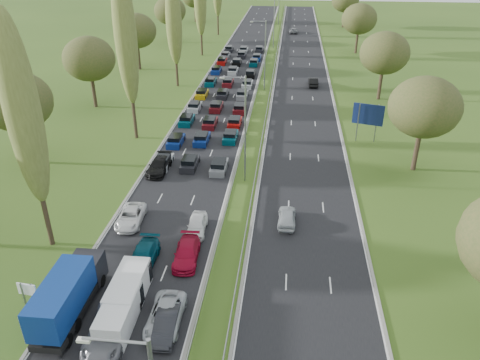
% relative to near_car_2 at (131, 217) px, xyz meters
% --- Properties ---
extents(ground, '(260.00, 260.00, 0.00)m').
position_rel_near_car_2_xyz_m(ground, '(10.03, 46.89, -0.70)').
color(ground, '#35551A').
rests_on(ground, ground).
extents(near_carriageway, '(10.50, 215.00, 0.04)m').
position_rel_near_car_2_xyz_m(near_carriageway, '(3.28, 49.39, -0.70)').
color(near_carriageway, black).
rests_on(near_carriageway, ground).
extents(far_carriageway, '(10.50, 215.00, 0.04)m').
position_rel_near_car_2_xyz_m(far_carriageway, '(16.78, 49.39, -0.70)').
color(far_carriageway, black).
rests_on(far_carriageway, ground).
extents(central_reservation, '(2.36, 215.00, 0.32)m').
position_rel_near_car_2_xyz_m(central_reservation, '(10.03, 49.39, -0.15)').
color(central_reservation, gray).
rests_on(central_reservation, ground).
extents(lamp_columns, '(0.18, 140.18, 12.00)m').
position_rel_near_car_2_xyz_m(lamp_columns, '(10.03, 44.89, 5.30)').
color(lamp_columns, gray).
rests_on(lamp_columns, ground).
extents(poplar_row, '(2.80, 127.80, 22.44)m').
position_rel_near_car_2_xyz_m(poplar_row, '(-5.97, 35.05, 11.68)').
color(poplar_row, '#2D2116').
rests_on(poplar_row, ground).
extents(woodland_left, '(8.00, 166.00, 11.10)m').
position_rel_near_car_2_xyz_m(woodland_left, '(-16.47, 29.51, 6.98)').
color(woodland_left, '#2D2116').
rests_on(woodland_left, ground).
extents(woodland_right, '(8.00, 153.00, 11.10)m').
position_rel_near_car_2_xyz_m(woodland_right, '(29.53, 33.55, 6.98)').
color(woodland_right, '#2D2116').
rests_on(woodland_right, ground).
extents(traffic_queue_fill, '(9.06, 67.52, 0.80)m').
position_rel_near_car_2_xyz_m(traffic_queue_fill, '(3.28, 44.04, -0.26)').
color(traffic_queue_fill, '#B2B7BC').
rests_on(traffic_queue_fill, ground).
extents(near_car_2, '(2.59, 5.06, 1.37)m').
position_rel_near_car_2_xyz_m(near_car_2, '(0.00, 0.00, 0.00)').
color(near_car_2, silver).
rests_on(near_car_2, near_carriageway).
extents(near_car_3, '(2.28, 5.30, 1.52)m').
position_rel_near_car_2_xyz_m(near_car_3, '(-0.17, 11.10, 0.08)').
color(near_car_3, black).
rests_on(near_car_3, near_carriageway).
extents(near_car_6, '(3.07, 5.87, 1.58)m').
position_rel_near_car_2_xyz_m(near_car_6, '(3.09, -14.34, 0.11)').
color(near_car_6, slate).
rests_on(near_car_6, near_carriageway).
extents(near_car_7, '(2.15, 5.14, 1.48)m').
position_rel_near_car_2_xyz_m(near_car_7, '(3.06, -6.14, 0.06)').
color(near_car_7, '#054152').
rests_on(near_car_7, near_carriageway).
extents(near_car_9, '(1.70, 4.36, 1.41)m').
position_rel_near_car_2_xyz_m(near_car_9, '(6.85, -13.27, 0.02)').
color(near_car_9, black).
rests_on(near_car_9, near_carriageway).
extents(near_car_10, '(2.43, 5.10, 1.41)m').
position_rel_near_car_2_xyz_m(near_car_10, '(6.59, -12.56, 0.02)').
color(near_car_10, '#B1B6BB').
rests_on(near_car_10, near_carriageway).
extents(near_car_11, '(2.27, 5.00, 1.42)m').
position_rel_near_car_2_xyz_m(near_car_11, '(6.55, -5.14, 0.03)').
color(near_car_11, '#A10927').
rests_on(near_car_11, near_carriageway).
extents(near_car_12, '(1.88, 4.28, 1.43)m').
position_rel_near_car_2_xyz_m(near_car_12, '(6.60, -0.78, 0.03)').
color(near_car_12, white).
rests_on(near_car_12, near_carriageway).
extents(far_car_0, '(1.76, 4.23, 1.43)m').
position_rel_near_car_2_xyz_m(far_car_0, '(14.89, 1.53, 0.03)').
color(far_car_0, '#A6ABAF').
rests_on(far_car_0, far_carriageway).
extents(far_car_1, '(1.80, 4.67, 1.52)m').
position_rel_near_car_2_xyz_m(far_car_1, '(18.74, 48.50, 0.08)').
color(far_car_1, black).
rests_on(far_car_1, far_carriageway).
extents(far_car_2, '(2.33, 5.04, 1.40)m').
position_rel_near_car_2_xyz_m(far_car_2, '(14.82, 100.79, 0.02)').
color(far_car_2, slate).
rests_on(far_car_2, far_carriageway).
extents(blue_lorry, '(2.37, 8.52, 3.60)m').
position_rel_near_car_2_xyz_m(blue_lorry, '(-0.44, -12.30, 1.18)').
color(blue_lorry, black).
rests_on(blue_lorry, near_carriageway).
extents(white_van_front, '(2.03, 5.17, 2.08)m').
position_rel_near_car_2_xyz_m(white_van_front, '(3.44, -12.85, 0.36)').
color(white_van_front, white).
rests_on(white_van_front, near_carriageway).
extents(white_van_rear, '(2.13, 5.42, 2.18)m').
position_rel_near_car_2_xyz_m(white_van_rear, '(3.30, -10.34, 0.41)').
color(white_van_rear, white).
rests_on(white_van_rear, near_carriageway).
extents(info_sign, '(1.50, 0.25, 2.10)m').
position_rel_near_car_2_xyz_m(info_sign, '(-3.87, -11.90, 0.67)').
color(info_sign, gray).
rests_on(info_sign, ground).
extents(direction_sign, '(3.86, 1.23, 5.20)m').
position_rel_near_car_2_xyz_m(direction_sign, '(24.93, 22.94, 2.87)').
color(direction_sign, gray).
rests_on(direction_sign, ground).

